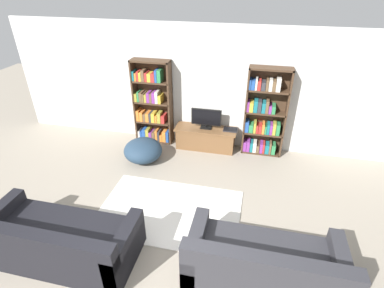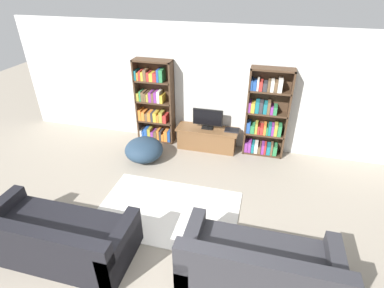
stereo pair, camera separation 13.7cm
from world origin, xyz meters
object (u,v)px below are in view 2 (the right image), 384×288
Objects in this scene: bookshelf_left at (155,104)px; couch_right_sofa at (258,269)px; laptop at (232,130)px; bookshelf_right at (266,116)px; couch_left_sectional at (57,238)px; tv_stand at (207,138)px; beanbag_ottoman at (144,150)px; television at (208,119)px.

bookshelf_left is 0.98× the size of couch_right_sofa.
laptop is 3.31m from couch_right_sofa.
couch_right_sofa is (0.13, -3.27, -0.58)m from bookshelf_right.
bookshelf_left reaches higher than couch_left_sectional.
bookshelf_right is 1.35m from tv_stand.
tv_stand is 1.70× the size of beanbag_ottoman.
laptop is (0.53, 0.05, 0.25)m from tv_stand.
laptop is 0.38× the size of beanbag_ottoman.
bookshelf_left reaches higher than tv_stand.
laptop is (0.53, 0.03, -0.22)m from television.
couch_left_sectional is at bearing -127.03° from bookshelf_right.
tv_stand is at bearing 112.62° from couch_right_sofa.
bookshelf_left is at bearing 127.96° from couch_right_sofa.
television is (1.23, -0.09, -0.16)m from bookshelf_left.
laptop is 0.15× the size of couch_left_sectional.
tv_stand is 3.62m from couch_left_sectional.
laptop is (1.77, -0.06, -0.38)m from bookshelf_left.
laptop reaches higher than tv_stand.
tv_stand is at bearing -175.06° from laptop.
couch_right_sofa is at bearing -67.51° from television.
couch_right_sofa is at bearing -67.38° from tv_stand.
tv_stand is 0.47m from television.
tv_stand reaches higher than beanbag_ottoman.
couch_left_sectional reaches higher than beanbag_ottoman.
bookshelf_right is at bearing 20.85° from beanbag_ottoman.
beanbag_ottoman is (0.24, 2.55, -0.04)m from couch_left_sectional.
television is (-0.00, 0.02, 0.47)m from tv_stand.
bookshelf_left is at bearing 94.13° from beanbag_ottoman.
bookshelf_right is (2.42, 0.00, 0.00)m from bookshelf_left.
laptop is at bearing 4.94° from tv_stand.
bookshelf_left is 1.81m from laptop.
bookshelf_left is 2.90× the size of television.
bookshelf_right is 3.32m from couch_right_sofa.
bookshelf_right is at bearing 5.62° from laptop.
bookshelf_right reaches higher than tv_stand.
bookshelf_right reaches higher than beanbag_ottoman.
beanbag_ottoman is (0.06, -0.90, -0.64)m from bookshelf_left.
laptop is at bearing 2.81° from television.
bookshelf_right is at bearing 92.23° from couch_right_sofa.
bookshelf_right is at bearing 52.97° from couch_left_sectional.
television is 0.58m from laptop.
couch_left_sectional is 1.10× the size of couch_right_sofa.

